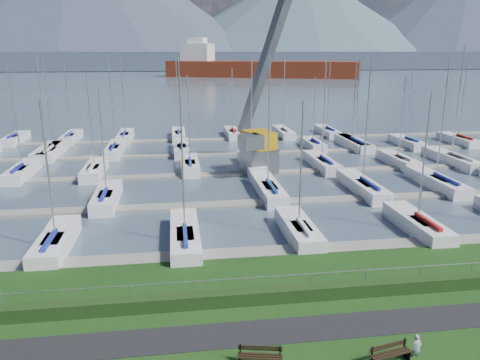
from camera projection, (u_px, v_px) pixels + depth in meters
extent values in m
cube|color=black|center=(286.00, 330.00, 21.20)|extent=(160.00, 2.00, 0.04)
cube|color=#48596A|center=(181.00, 74.00, 272.39)|extent=(800.00, 540.00, 0.20)
cube|color=#1C3413|center=(274.00, 295.00, 23.59)|extent=(80.00, 0.70, 0.70)
cylinder|color=#9A9DA2|center=(273.00, 276.00, 23.75)|extent=(80.00, 0.04, 0.04)
cube|color=#3F4A5C|center=(179.00, 60.00, 337.51)|extent=(900.00, 80.00, 12.00)
cone|color=#495D6A|center=(300.00, 16.00, 418.90)|extent=(300.00, 300.00, 85.00)
cone|color=#3B4556|center=(469.00, 11.00, 449.19)|extent=(320.00, 320.00, 100.00)
cube|color=slate|center=(253.00, 253.00, 29.85)|extent=(90.00, 1.60, 0.25)
cube|color=slate|center=(233.00, 204.00, 39.40)|extent=(90.00, 1.60, 0.25)
cube|color=slate|center=(221.00, 174.00, 48.95)|extent=(90.00, 1.60, 0.25)
cube|color=slate|center=(213.00, 154.00, 58.49)|extent=(90.00, 1.60, 0.25)
cube|color=slate|center=(208.00, 140.00, 68.04)|extent=(90.00, 1.60, 0.25)
cube|color=black|center=(240.00, 360.00, 18.82)|extent=(0.14, 0.40, 0.45)
cube|color=black|center=(240.00, 348.00, 18.88)|extent=(0.06, 0.06, 0.40)
cube|color=black|center=(280.00, 350.00, 18.77)|extent=(0.06, 0.06, 0.40)
cube|color=black|center=(260.00, 359.00, 18.56)|extent=(1.78, 0.47, 0.04)
cube|color=black|center=(260.00, 356.00, 18.71)|extent=(1.78, 0.47, 0.04)
cube|color=black|center=(260.00, 354.00, 18.85)|extent=(1.78, 0.47, 0.04)
cube|color=black|center=(260.00, 349.00, 18.85)|extent=(1.77, 0.41, 0.08)
cube|color=black|center=(260.00, 347.00, 18.82)|extent=(1.77, 0.41, 0.08)
cube|color=black|center=(372.00, 351.00, 18.71)|extent=(0.06, 0.06, 0.40)
cube|color=black|center=(407.00, 354.00, 19.21)|extent=(0.15, 0.40, 0.45)
cube|color=black|center=(405.00, 342.00, 19.26)|extent=(0.06, 0.06, 0.40)
cube|color=black|center=(394.00, 356.00, 18.74)|extent=(1.78, 0.50, 0.04)
cube|color=black|center=(391.00, 354.00, 18.87)|extent=(1.78, 0.50, 0.04)
cube|color=black|center=(389.00, 351.00, 19.01)|extent=(1.78, 0.50, 0.04)
cube|color=black|center=(388.00, 347.00, 19.01)|extent=(1.76, 0.44, 0.08)
cube|color=black|center=(389.00, 344.00, 18.98)|extent=(1.76, 0.44, 0.08)
imported|color=#ACADB3|center=(417.00, 344.00, 19.27)|extent=(0.47, 0.37, 1.14)
cube|color=slate|center=(259.00, 159.00, 49.45)|extent=(3.93, 3.93, 2.60)
cube|color=#CD8F0C|center=(259.00, 140.00, 48.90)|extent=(3.41, 3.97, 1.80)
cube|color=#57595F|center=(269.00, 51.00, 51.04)|extent=(5.71, 10.56, 19.89)
cube|color=slate|center=(251.00, 142.00, 46.77)|extent=(2.51, 2.65, 1.40)
cube|color=maroon|center=(262.00, 72.00, 232.53)|extent=(94.99, 50.42, 10.00)
cube|color=silver|center=(198.00, 56.00, 237.61)|extent=(18.05, 18.05, 12.00)
cube|color=silver|center=(197.00, 41.00, 235.74)|extent=(10.32, 10.32, 4.00)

